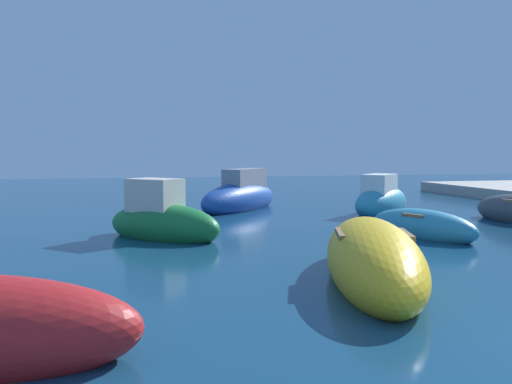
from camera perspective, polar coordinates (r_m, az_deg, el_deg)
The scene contains 5 objects.
moored_boat_1 at distance 13.60m, azimuth 18.11°, elevation -3.73°, with size 2.14×3.24×0.92m.
moored_boat_2 at distance 19.14m, azimuth -1.75°, elevation -0.58°, with size 4.23×4.55×1.81m.
moored_boat_4 at distance 8.73m, azimuth 12.94°, elevation -7.42°, with size 2.85×5.05×1.32m.
moored_boat_6 at distance 18.34m, azimuth 13.89°, elevation -1.02°, with size 3.49×3.45×1.67m.
moored_boat_7 at distance 12.97m, azimuth -10.49°, elevation -3.18°, with size 3.29×3.13×1.74m.
Camera 1 is at (-5.29, -3.57, 2.16)m, focal length 35.63 mm.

